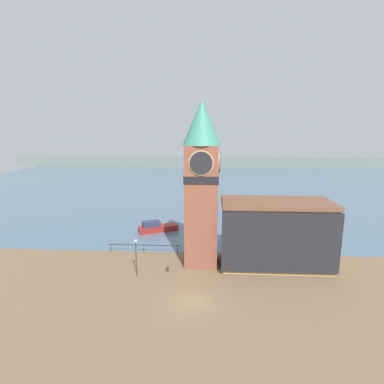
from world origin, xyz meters
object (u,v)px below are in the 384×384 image
clock_tower (202,180)px  lamp_post (136,251)px  boat_near (157,227)px  pier_building (275,234)px  mooring_bollard_near (168,268)px

clock_tower → lamp_post: bearing=-151.1°
boat_near → lamp_post: (0.40, -15.49, 2.31)m
clock_tower → lamp_post: size_ratio=4.57×
lamp_post → pier_building: bearing=12.7°
boat_near → mooring_bollard_near: boat_near is taller
clock_tower → lamp_post: (-7.25, -4.00, -7.51)m
pier_building → mooring_bollard_near: size_ratio=21.90×
pier_building → mooring_bollard_near: bearing=-169.7°
boat_near → mooring_bollard_near: bearing=-99.5°
pier_building → mooring_bollard_near: (-12.87, -2.35, -3.77)m
clock_tower → lamp_post: 11.18m
clock_tower → mooring_bollard_near: bearing=-145.4°
pier_building → mooring_bollard_near: 13.62m
boat_near → lamp_post: size_ratio=1.54×
mooring_bollard_near → clock_tower: bearing=34.6°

